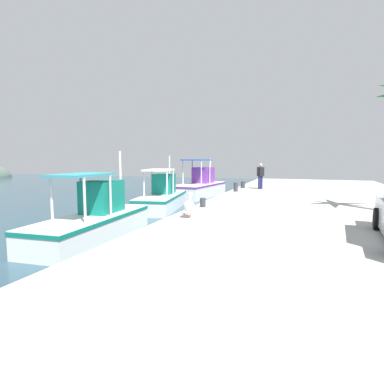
% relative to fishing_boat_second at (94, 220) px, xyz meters
% --- Properties ---
extents(quay_pier, '(36.00, 10.00, 0.80)m').
position_rel_fishing_boat_second_xyz_m(quay_pier, '(4.39, -7.49, -0.25)').
color(quay_pier, '#B2B2AD').
rests_on(quay_pier, ground).
extents(fishing_boat_second, '(5.46, 2.06, 3.03)m').
position_rel_fishing_boat_second_xyz_m(fishing_boat_second, '(0.00, 0.00, 0.00)').
color(fishing_boat_second, white).
rests_on(fishing_boat_second, ground).
extents(fishing_boat_third, '(5.27, 2.63, 2.91)m').
position_rel_fishing_boat_second_xyz_m(fishing_boat_third, '(6.52, 0.52, -0.02)').
color(fishing_boat_third, white).
rests_on(fishing_boat_third, ground).
extents(fishing_boat_fourth, '(5.74, 2.61, 2.76)m').
position_rel_fishing_boat_second_xyz_m(fishing_boat_fourth, '(12.74, 0.40, 0.06)').
color(fishing_boat_fourth, white).
rests_on(fishing_boat_fourth, ground).
extents(pelican, '(0.97, 0.48, 0.82)m').
position_rel_fishing_boat_second_xyz_m(pelican, '(0.74, -3.21, 0.55)').
color(pelican, tan).
rests_on(pelican, quay_pier).
extents(fisherman_standing, '(0.55, 0.44, 1.64)m').
position_rel_fishing_boat_second_xyz_m(fisherman_standing, '(11.44, -4.11, 1.06)').
color(fisherman_standing, '#1E234C').
rests_on(fisherman_standing, quay_pier).
extents(mooring_bollard_second, '(0.23, 0.23, 0.37)m').
position_rel_fishing_boat_second_xyz_m(mooring_bollard_second, '(3.07, -2.94, 0.33)').
color(mooring_bollard_second, '#333338').
rests_on(mooring_bollard_second, quay_pier).
extents(mooring_bollard_third, '(0.25, 0.25, 0.53)m').
position_rel_fishing_boat_second_xyz_m(mooring_bollard_third, '(9.44, -2.94, 0.41)').
color(mooring_bollard_third, '#333338').
rests_on(mooring_bollard_third, quay_pier).
extents(mooring_bollard_fourth, '(0.27, 0.27, 0.44)m').
position_rel_fishing_boat_second_xyz_m(mooring_bollard_fourth, '(11.72, -2.94, 0.37)').
color(mooring_bollard_fourth, '#333338').
rests_on(mooring_bollard_fourth, quay_pier).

